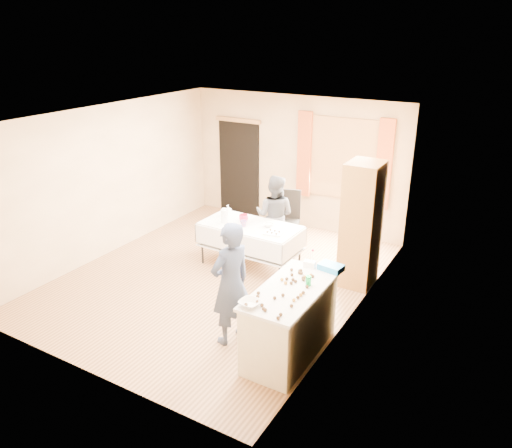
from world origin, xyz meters
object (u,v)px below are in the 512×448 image
Objects in this scene: counter at (290,322)px; girl at (231,284)px; cabinet at (361,225)px; chair at (287,230)px; party_table at (250,242)px; woman at (275,215)px.

girl is at bearing -171.33° from counter.
chair is at bearing 156.27° from cabinet.
chair is 3.14m from girl.
cabinet reaches higher than counter.
cabinet is 1.17× the size of party_table.
cabinet is at bearing 159.69° from woman.
cabinet is 1.87m from chair.
girl is at bearing -95.93° from chair.
girl reaches higher than counter.
counter is 0.87m from girl.
cabinet is at bearing -43.19° from chair.
chair is at bearing -107.84° from woman.
cabinet reaches higher than girl.
chair is 0.72× the size of woman.
girl reaches higher than party_table.
cabinet reaches higher than party_table.
party_table is (-1.66, 1.85, -0.01)m from counter.
woman reaches higher than chair.
girl is at bearing 96.87° from woman.
cabinet is at bearing 12.06° from party_table.
girl is at bearing -64.68° from party_table.
party_table is 1.07m from chair.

